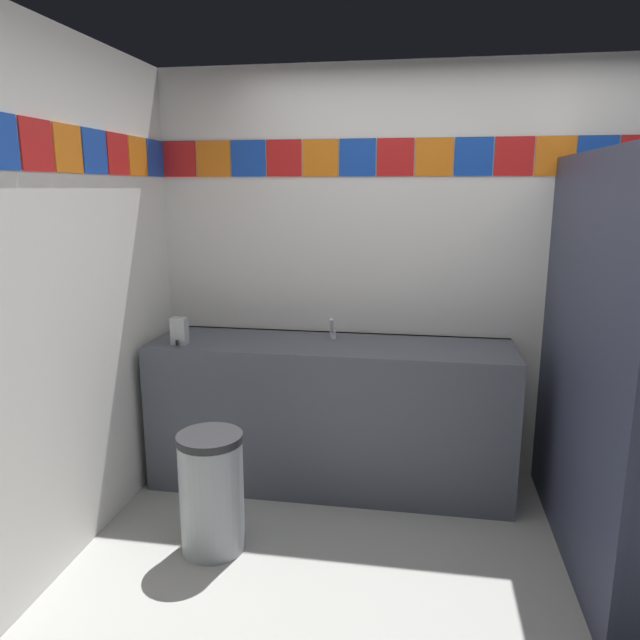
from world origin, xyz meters
TOP-DOWN VIEW (x-y plane):
  - ground_plane at (0.00, 0.00)m, footprint 7.98×7.98m
  - wall_back at (-0.00, 1.45)m, footprint 3.63×0.09m
  - wall_side at (-1.85, -0.00)m, footprint 0.09×2.82m
  - vanity_counter at (-0.68, 1.12)m, footprint 2.16×0.59m
  - faucet_center at (-0.68, 1.20)m, footprint 0.04×0.10m
  - soap_dispenser at (-1.56, 0.94)m, footprint 0.09×0.09m
  - stall_divider at (0.75, 0.34)m, footprint 0.92×1.60m
  - trash_bin at (-1.16, 0.32)m, footprint 0.33×0.33m

SIDE VIEW (x-z plane):
  - ground_plane at x=0.00m, z-range 0.00..0.00m
  - trash_bin at x=-1.16m, z-range 0.00..0.62m
  - vanity_counter at x=-0.68m, z-range 0.01..0.91m
  - faucet_center at x=-0.68m, z-range 0.88..1.02m
  - soap_dispenser at x=-1.56m, z-range 0.90..1.06m
  - stall_divider at x=0.75m, z-range 0.00..1.97m
  - wall_side at x=-1.85m, z-range 0.01..2.54m
  - wall_back at x=0.00m, z-range 0.01..2.54m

